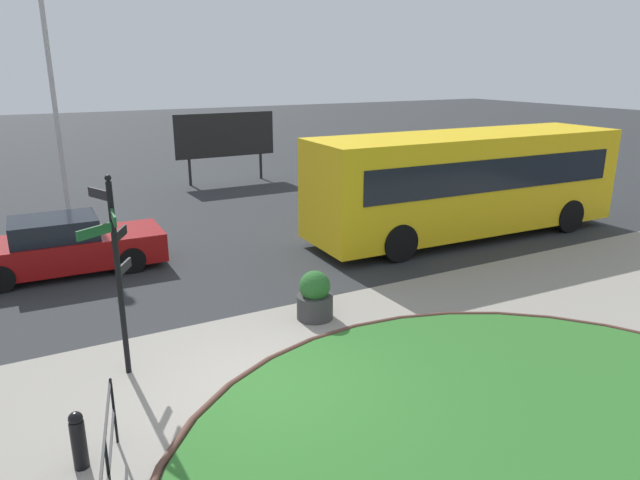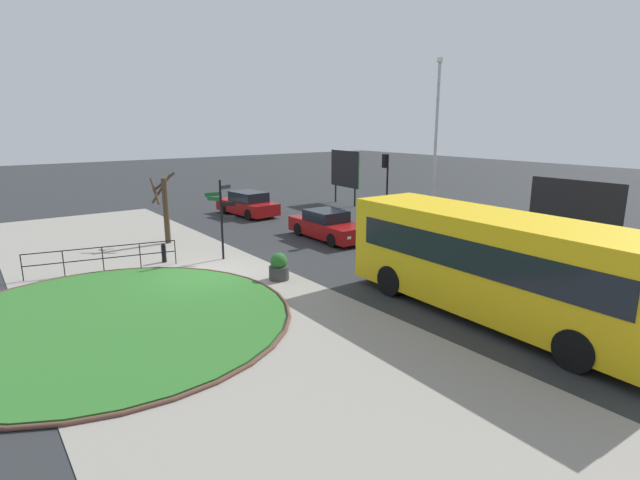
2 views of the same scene
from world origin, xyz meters
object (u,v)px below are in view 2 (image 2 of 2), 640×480
object	(u,v)px
signpost_directional	(222,213)
planter_near_signpost	(279,268)
car_far_lane	(248,204)
traffic_light_near	(386,172)
lamppost_tall	(436,139)
car_near_lane	(328,226)
street_tree_bare	(165,206)
billboard_left	(576,201)
bollard_foreground	(164,253)
billboard_right	(345,170)
bus_yellow	(496,264)

from	to	relation	value
signpost_directional	planter_near_signpost	bearing A→B (deg)	6.18
car_far_lane	traffic_light_near	xyz separation A→B (m)	(5.69, 5.98, 2.07)
lamppost_tall	car_far_lane	bearing A→B (deg)	-141.53
car_near_lane	car_far_lane	distance (m)	7.85
planter_near_signpost	street_tree_bare	size ratio (longest dim) A/B	0.31
lamppost_tall	street_tree_bare	xyz separation A→B (m)	(-4.49, -13.26, -2.91)
lamppost_tall	planter_near_signpost	distance (m)	13.13
billboard_left	bollard_foreground	bearing A→B (deg)	-115.73
signpost_directional	billboard_right	bearing A→B (deg)	121.63
bollard_foreground	traffic_light_near	distance (m)	13.98
bus_yellow	lamppost_tall	world-z (taller)	lamppost_tall
car_near_lane	lamppost_tall	distance (m)	7.82
billboard_right	car_far_lane	bearing A→B (deg)	-87.78
car_far_lane	signpost_directional	bearing A→B (deg)	140.73
car_far_lane	planter_near_signpost	distance (m)	13.00
car_near_lane	billboard_left	xyz separation A→B (m)	(7.34, 8.93, 1.33)
bollard_foreground	street_tree_bare	size ratio (longest dim) A/B	0.25
bus_yellow	billboard_left	size ratio (longest dim) A/B	2.20
street_tree_bare	car_far_lane	bearing A→B (deg)	122.28
lamppost_tall	street_tree_bare	distance (m)	14.30
billboard_right	signpost_directional	bearing A→B (deg)	-54.38
planter_near_signpost	street_tree_bare	bearing A→B (deg)	-170.67
signpost_directional	car_near_lane	distance (m)	5.87
street_tree_bare	bollard_foreground	bearing A→B (deg)	-21.51
lamppost_tall	billboard_left	world-z (taller)	lamppost_tall
billboard_right	planter_near_signpost	world-z (taller)	billboard_right
traffic_light_near	bus_yellow	bearing A→B (deg)	142.15
signpost_directional	traffic_light_near	world-z (taller)	traffic_light_near
billboard_right	bus_yellow	bearing A→B (deg)	-23.25
lamppost_tall	street_tree_bare	world-z (taller)	lamppost_tall
car_far_lane	traffic_light_near	bearing A→B (deg)	-138.76
billboard_left	planter_near_signpost	xyz separation A→B (m)	(-3.25, -14.24, -1.51)
bollard_foreground	billboard_left	xyz separation A→B (m)	(7.92, 16.79, 1.56)
bus_yellow	traffic_light_near	xyz separation A→B (m)	(-12.88, 8.00, 1.13)
planter_near_signpost	bollard_foreground	bearing A→B (deg)	-151.37
car_near_lane	lamppost_tall	bearing A→B (deg)	85.28
signpost_directional	bollard_foreground	size ratio (longest dim) A/B	4.09
lamppost_tall	planter_near_signpost	world-z (taller)	lamppost_tall
bus_yellow	car_near_lane	distance (m)	10.99
bus_yellow	billboard_left	bearing A→B (deg)	108.78
car_near_lane	street_tree_bare	world-z (taller)	street_tree_bare
lamppost_tall	car_near_lane	bearing A→B (deg)	-96.17
bollard_foreground	lamppost_tall	xyz separation A→B (m)	(1.30, 14.52, 4.26)
car_far_lane	planter_near_signpost	size ratio (longest dim) A/B	4.53
bollard_foreground	bus_yellow	distance (m)	12.72
signpost_directional	billboard_right	size ratio (longest dim) A/B	0.90
bollard_foreground	car_far_lane	size ratio (longest dim) A/B	0.18
car_far_lane	billboard_left	bearing A→B (deg)	-154.33
traffic_light_near	signpost_directional	bearing A→B (deg)	96.39
bus_yellow	planter_near_signpost	bearing A→B (deg)	-152.89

